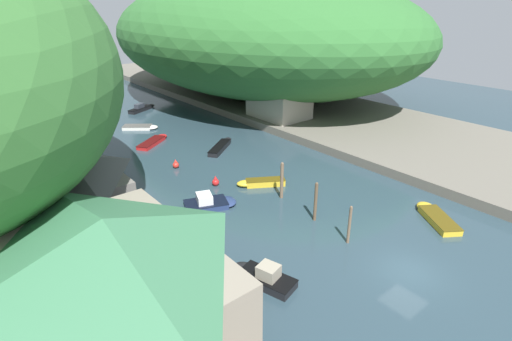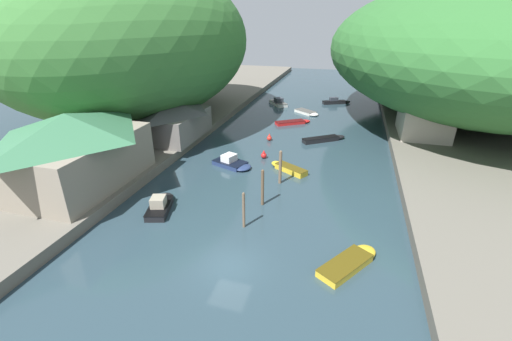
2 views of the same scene
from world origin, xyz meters
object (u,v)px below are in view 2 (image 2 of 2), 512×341
object	(u,v)px
channel_buoy_far	(269,138)
channel_buoy_near	(264,155)
person_on_quay	(176,139)
boat_navy_launch	(233,163)
boat_far_upstream	(337,102)
boat_far_right_bank	(161,204)
boat_mid_channel	(277,102)
waterfront_building	(72,148)
right_bank_cottage	(425,117)
boat_small_dinghy	(294,122)
boathouse_shed	(174,119)
boat_red_skiff	(325,139)
boat_near_quay	(351,261)
boat_white_cruiser	(287,168)
boat_yellow_tender	(308,113)

from	to	relation	value
channel_buoy_far	channel_buoy_near	bearing A→B (deg)	-82.38
person_on_quay	channel_buoy_near	bearing A→B (deg)	-63.81
boat_navy_launch	boat_far_upstream	xyz separation A→B (m)	(9.26, 33.39, -0.00)
boat_far_right_bank	boat_mid_channel	size ratio (longest dim) A/B	0.87
waterfront_building	right_bank_cottage	world-z (taller)	waterfront_building
boat_far_upstream	boat_small_dinghy	size ratio (longest dim) A/B	0.99
channel_buoy_near	person_on_quay	world-z (taller)	person_on_quay
person_on_quay	boat_navy_launch	bearing A→B (deg)	-84.69
boat_navy_launch	boat_far_upstream	size ratio (longest dim) A/B	0.91
boat_far_right_bank	boat_small_dinghy	distance (m)	29.23
person_on_quay	boathouse_shed	bearing A→B (deg)	48.53
boat_far_upstream	boat_red_skiff	bearing A→B (deg)	-25.76
boat_red_skiff	boat_mid_channel	world-z (taller)	boat_mid_channel
boat_red_skiff	boat_small_dinghy	distance (m)	8.72
boat_red_skiff	person_on_quay	distance (m)	19.36
boat_small_dinghy	channel_buoy_near	bearing A→B (deg)	-37.87
boat_mid_channel	boat_far_right_bank	bearing A→B (deg)	-128.24
boat_far_upstream	boat_mid_channel	xyz separation A→B (m)	(-10.76, -3.75, 0.04)
boathouse_shed	boat_red_skiff	xyz separation A→B (m)	(18.56, 6.51, -3.14)
boat_small_dinghy	boat_near_quay	distance (m)	32.91
boat_far_upstream	boat_mid_channel	distance (m)	11.39
boat_white_cruiser	person_on_quay	bearing A→B (deg)	117.04
right_bank_cottage	boat_red_skiff	size ratio (longest dim) A/B	1.47
right_bank_cottage	boat_yellow_tender	world-z (taller)	right_bank_cottage
boat_yellow_tender	boat_navy_launch	size ratio (longest dim) A/B	0.96
boat_white_cruiser	boat_small_dinghy	distance (m)	17.77
right_bank_cottage	person_on_quay	bearing A→B (deg)	-156.25
boat_far_right_bank	boat_far_upstream	bearing A→B (deg)	58.34
waterfront_building	boat_yellow_tender	world-z (taller)	waterfront_building
boat_far_right_bank	channel_buoy_near	bearing A→B (deg)	51.13
right_bank_cottage	person_on_quay	distance (m)	31.49
boat_navy_launch	boat_red_skiff	distance (m)	14.51
boathouse_shed	boat_red_skiff	distance (m)	19.91
boat_far_right_bank	boat_navy_launch	bearing A→B (deg)	57.78
boat_navy_launch	boat_mid_channel	bearing A→B (deg)	-155.96
boat_white_cruiser	boat_far_upstream	world-z (taller)	boat_far_upstream
boat_navy_launch	boat_small_dinghy	distance (m)	18.53
boathouse_shed	boat_mid_channel	size ratio (longest dim) A/B	1.82
boat_far_right_bank	person_on_quay	bearing A→B (deg)	95.12
boat_small_dinghy	boat_white_cruiser	bearing A→B (deg)	-26.73
waterfront_building	boat_white_cruiser	distance (m)	20.83
boat_mid_channel	person_on_quay	xyz separation A→B (m)	(-6.13, -27.93, 1.55)
boat_far_right_bank	boat_white_cruiser	xyz separation A→B (m)	(8.96, 10.83, -0.13)
boat_yellow_tender	boat_far_right_bank	world-z (taller)	boat_far_right_bank
boat_mid_channel	boat_white_cruiser	bearing A→B (deg)	-111.71
boathouse_shed	boat_white_cruiser	size ratio (longest dim) A/B	2.21
boathouse_shed	channel_buoy_far	distance (m)	12.61
channel_buoy_far	boat_mid_channel	bearing A→B (deg)	99.46
boat_yellow_tender	boat_navy_launch	distance (m)	24.96
channel_buoy_near	boat_far_upstream	bearing A→B (deg)	77.74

